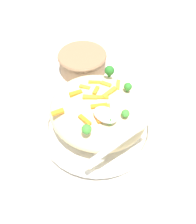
% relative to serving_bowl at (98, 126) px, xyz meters
% --- Properties ---
extents(ground_plane, '(2.40, 2.40, 0.00)m').
position_rel_serving_bowl_xyz_m(ground_plane, '(0.00, 0.00, -0.03)').
color(ground_plane, beige).
extents(serving_bowl, '(0.30, 0.30, 0.05)m').
position_rel_serving_bowl_xyz_m(serving_bowl, '(0.00, 0.00, 0.00)').
color(serving_bowl, white).
rests_on(serving_bowl, ground_plane).
extents(pasta_mound, '(0.25, 0.23, 0.09)m').
position_rel_serving_bowl_xyz_m(pasta_mound, '(0.00, 0.00, 0.07)').
color(pasta_mound, beige).
rests_on(pasta_mound, serving_bowl).
extents(carrot_piece_0, '(0.03, 0.02, 0.01)m').
position_rel_serving_bowl_xyz_m(carrot_piece_0, '(-0.04, 0.01, 0.11)').
color(carrot_piece_0, orange).
rests_on(carrot_piece_0, pasta_mound).
extents(carrot_piece_1, '(0.03, 0.03, 0.01)m').
position_rel_serving_bowl_xyz_m(carrot_piece_1, '(-0.05, -0.02, 0.11)').
color(carrot_piece_1, orange).
rests_on(carrot_piece_1, pasta_mound).
extents(carrot_piece_2, '(0.03, 0.02, 0.01)m').
position_rel_serving_bowl_xyz_m(carrot_piece_2, '(0.03, -0.05, 0.11)').
color(carrot_piece_2, orange).
rests_on(carrot_piece_2, pasta_mound).
extents(carrot_piece_3, '(0.03, 0.03, 0.01)m').
position_rel_serving_bowl_xyz_m(carrot_piece_3, '(0.02, -0.02, 0.11)').
color(carrot_piece_3, orange).
rests_on(carrot_piece_3, pasta_mound).
extents(carrot_piece_4, '(0.03, 0.02, 0.01)m').
position_rel_serving_bowl_xyz_m(carrot_piece_4, '(-0.04, 0.04, 0.11)').
color(carrot_piece_4, orange).
rests_on(carrot_piece_4, pasta_mound).
extents(carrot_piece_5, '(0.02, 0.04, 0.01)m').
position_rel_serving_bowl_xyz_m(carrot_piece_5, '(0.01, 0.02, 0.11)').
color(carrot_piece_5, orange).
rests_on(carrot_piece_5, pasta_mound).
extents(carrot_piece_6, '(0.03, 0.04, 0.01)m').
position_rel_serving_bowl_xyz_m(carrot_piece_6, '(0.04, -0.02, 0.11)').
color(carrot_piece_6, orange).
rests_on(carrot_piece_6, pasta_mound).
extents(carrot_piece_7, '(0.03, 0.01, 0.01)m').
position_rel_serving_bowl_xyz_m(carrot_piece_7, '(-0.01, 0.05, 0.11)').
color(carrot_piece_7, orange).
rests_on(carrot_piece_7, pasta_mound).
extents(carrot_piece_8, '(0.04, 0.03, 0.01)m').
position_rel_serving_bowl_xyz_m(carrot_piece_8, '(0.01, -0.00, 0.11)').
color(carrot_piece_8, orange).
rests_on(carrot_piece_8, pasta_mound).
extents(carrot_piece_9, '(0.03, 0.03, 0.01)m').
position_rel_serving_bowl_xyz_m(carrot_piece_9, '(-0.01, -0.01, 0.11)').
color(carrot_piece_9, orange).
rests_on(carrot_piece_9, pasta_mound).
extents(carrot_piece_10, '(0.02, 0.03, 0.01)m').
position_rel_serving_bowl_xyz_m(carrot_piece_10, '(0.01, 0.06, 0.11)').
color(carrot_piece_10, orange).
rests_on(carrot_piece_10, pasta_mound).
extents(carrot_piece_11, '(0.01, 0.03, 0.01)m').
position_rel_serving_bowl_xyz_m(carrot_piece_11, '(-0.01, 0.01, 0.12)').
color(carrot_piece_11, orange).
rests_on(carrot_piece_11, pasta_mound).
extents(carrot_piece_12, '(0.03, 0.01, 0.01)m').
position_rel_serving_bowl_xyz_m(carrot_piece_12, '(0.01, -0.07, 0.11)').
color(carrot_piece_12, orange).
rests_on(carrot_piece_12, pasta_mound).
extents(carrot_piece_13, '(0.02, 0.03, 0.01)m').
position_rel_serving_bowl_xyz_m(carrot_piece_13, '(-0.05, -0.08, 0.11)').
color(carrot_piece_13, orange).
rests_on(carrot_piece_13, pasta_mound).
extents(broccoli_floret_0, '(0.02, 0.02, 0.02)m').
position_rel_serving_bowl_xyz_m(broccoli_floret_0, '(0.04, -0.09, 0.12)').
color(broccoli_floret_0, '#377928').
rests_on(broccoli_floret_0, pasta_mound).
extents(broccoli_floret_1, '(0.02, 0.02, 0.02)m').
position_rel_serving_bowl_xyz_m(broccoli_floret_1, '(0.04, 0.06, 0.12)').
color(broccoli_floret_1, '#296820').
rests_on(broccoli_floret_1, pasta_mound).
extents(broccoli_floret_2, '(0.02, 0.02, 0.03)m').
position_rel_serving_bowl_xyz_m(broccoli_floret_2, '(-0.02, 0.08, 0.12)').
color(broccoli_floret_2, '#205B1C').
rests_on(broccoli_floret_2, pasta_mound).
extents(broccoli_floret_3, '(0.02, 0.02, 0.02)m').
position_rel_serving_bowl_xyz_m(broccoli_floret_3, '(0.06, -0.04, 0.12)').
color(broccoli_floret_3, '#377928').
rests_on(broccoli_floret_3, pasta_mound).
extents(broccoli_floret_4, '(0.02, 0.02, 0.02)m').
position_rel_serving_bowl_xyz_m(broccoli_floret_4, '(0.08, -0.01, 0.12)').
color(broccoli_floret_4, '#377928').
rests_on(broccoli_floret_4, pasta_mound).
extents(serving_spoon, '(0.15, 0.16, 0.09)m').
position_rel_serving_bowl_xyz_m(serving_spoon, '(0.08, -0.05, 0.13)').
color(serving_spoon, '#B7B7BC').
rests_on(serving_spoon, pasta_mound).
extents(companion_bowl, '(0.16, 0.16, 0.07)m').
position_rel_serving_bowl_xyz_m(companion_bowl, '(-0.19, 0.18, 0.01)').
color(companion_bowl, '#8C6B4C').
rests_on(companion_bowl, ground_plane).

